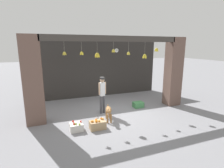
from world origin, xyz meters
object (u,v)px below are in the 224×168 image
at_px(dog, 109,111).
at_px(shopkeeper, 102,92).
at_px(water_bottle, 98,120).
at_px(wall_clock, 116,50).
at_px(fruit_crate_oranges, 98,125).
at_px(produce_box_green, 138,105).
at_px(fruit_crate_apples, 76,127).

distance_m(dog, shopkeeper, 1.06).
bearing_deg(water_bottle, wall_clock, 58.32).
xyz_separation_m(fruit_crate_oranges, produce_box_green, (2.50, 1.49, -0.02)).
xyz_separation_m(fruit_crate_oranges, wall_clock, (2.39, 4.11, 2.54)).
relative_size(dog, water_bottle, 2.77).
bearing_deg(dog, wall_clock, 166.62).
xyz_separation_m(dog, produce_box_green, (1.90, 1.01, -0.29)).
bearing_deg(water_bottle, fruit_crate_apples, -160.68).
bearing_deg(fruit_crate_apples, dog, 14.18).
height_order(shopkeeper, wall_clock, wall_clock).
height_order(fruit_crate_apples, water_bottle, fruit_crate_apples).
bearing_deg(water_bottle, dog, 3.91).
bearing_deg(wall_clock, shopkeeper, -122.98).
xyz_separation_m(dog, shopkeeper, (0.03, 0.91, 0.54)).
relative_size(fruit_crate_oranges, wall_clock, 2.26).
distance_m(dog, fruit_crate_oranges, 0.82).
bearing_deg(shopkeeper, water_bottle, 59.17).
bearing_deg(produce_box_green, fruit_crate_oranges, -149.17).
xyz_separation_m(produce_box_green, wall_clock, (-0.11, 2.62, 2.56)).
distance_m(produce_box_green, water_bottle, 2.59).
height_order(dog, wall_clock, wall_clock).
distance_m(dog, water_bottle, 0.55).
bearing_deg(dog, fruit_crate_oranges, -38.36).
height_order(fruit_crate_apples, wall_clock, wall_clock).
bearing_deg(produce_box_green, fruit_crate_apples, -157.46).
bearing_deg(water_bottle, fruit_crate_oranges, -106.72).
relative_size(fruit_crate_apples, wall_clock, 1.78).
bearing_deg(fruit_crate_oranges, wall_clock, 59.80).
xyz_separation_m(fruit_crate_oranges, fruit_crate_apples, (-0.75, 0.14, -0.02)).
height_order(fruit_crate_oranges, wall_clock, wall_clock).
relative_size(fruit_crate_apples, produce_box_green, 0.93).
relative_size(shopkeeper, fruit_crate_apples, 3.62).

